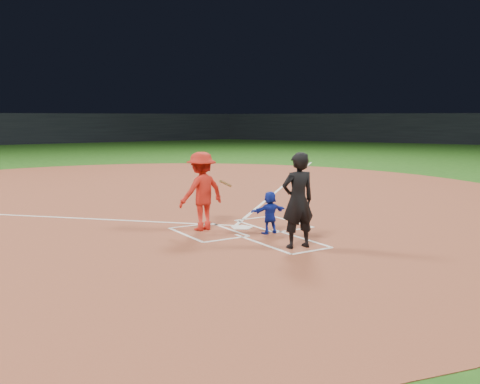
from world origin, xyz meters
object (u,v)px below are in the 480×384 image
batter_at_plate (202,191)px  home_plate (242,227)px  catcher (270,212)px  umpire (298,200)px

batter_at_plate → home_plate: bearing=-18.0°
catcher → batter_at_plate: batter_at_plate is taller
umpire → home_plate: bearing=-83.5°
catcher → umpire: bearing=79.9°
home_plate → catcher: (0.23, -0.91, 0.51)m
umpire → batter_at_plate: size_ratio=1.06×
home_plate → umpire: umpire is taller
catcher → umpire: 1.60m
catcher → batter_at_plate: 1.78m
home_plate → umpire: (-0.09, -2.40, 1.02)m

